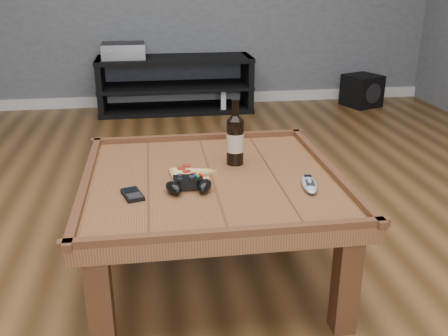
{
  "coord_description": "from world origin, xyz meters",
  "views": [
    {
      "loc": [
        -0.21,
        -1.82,
        1.21
      ],
      "look_at": [
        0.04,
        -0.09,
        0.52
      ],
      "focal_mm": 40.0,
      "sensor_mm": 36.0,
      "label": 1
    }
  ],
  "objects": [
    {
      "name": "ground",
      "position": [
        0.0,
        0.0,
        0.0
      ],
      "size": [
        6.0,
        6.0,
        0.0
      ],
      "primitive_type": "plane",
      "color": "#422B13",
      "rests_on": "ground"
    },
    {
      "name": "baseboard",
      "position": [
        0.0,
        2.99,
        0.05
      ],
      "size": [
        5.0,
        0.02,
        0.1
      ],
      "primitive_type": "cube",
      "color": "silver",
      "rests_on": "ground"
    },
    {
      "name": "coffee_table",
      "position": [
        0.0,
        0.0,
        0.39
      ],
      "size": [
        1.03,
        1.03,
        0.48
      ],
      "color": "#5D2F1A",
      "rests_on": "ground"
    },
    {
      "name": "media_console",
      "position": [
        0.0,
        2.75,
        0.25
      ],
      "size": [
        1.4,
        0.45,
        0.5
      ],
      "color": "black",
      "rests_on": "ground"
    },
    {
      "name": "beer_bottle",
      "position": [
        0.12,
        0.13,
        0.56
      ],
      "size": [
        0.07,
        0.07,
        0.28
      ],
      "color": "black",
      "rests_on": "coffee_table"
    },
    {
      "name": "game_controller",
      "position": [
        -0.1,
        -0.12,
        0.47
      ],
      "size": [
        0.2,
        0.13,
        0.05
      ],
      "rotation": [
        0.0,
        0.0,
        0.02
      ],
      "color": "black",
      "rests_on": "coffee_table"
    },
    {
      "name": "pizza_slice",
      "position": [
        -0.1,
        0.01,
        0.46
      ],
      "size": [
        0.18,
        0.27,
        0.03
      ],
      "rotation": [
        0.0,
        0.0,
        0.1
      ],
      "color": "tan",
      "rests_on": "coffee_table"
    },
    {
      "name": "smartphone",
      "position": [
        -0.31,
        -0.14,
        0.46
      ],
      "size": [
        0.09,
        0.13,
        0.02
      ],
      "rotation": [
        0.0,
        0.0,
        0.3
      ],
      "color": "black",
      "rests_on": "coffee_table"
    },
    {
      "name": "remote_control",
      "position": [
        0.35,
        -0.15,
        0.46
      ],
      "size": [
        0.09,
        0.19,
        0.03
      ],
      "rotation": [
        0.0,
        0.0,
        -0.18
      ],
      "color": "#9398A0",
      "rests_on": "coffee_table"
    },
    {
      "name": "av_receiver",
      "position": [
        -0.45,
        2.75,
        0.57
      ],
      "size": [
        0.38,
        0.33,
        0.13
      ],
      "rotation": [
        0.0,
        0.0,
        0.03
      ],
      "color": "black",
      "rests_on": "media_console"
    },
    {
      "name": "subwoofer",
      "position": [
        1.79,
        2.68,
        0.15
      ],
      "size": [
        0.39,
        0.39,
        0.3
      ],
      "rotation": [
        0.0,
        0.0,
        0.38
      ],
      "color": "black",
      "rests_on": "ground"
    },
    {
      "name": "game_console",
      "position": [
        0.43,
        2.65,
        0.1
      ],
      "size": [
        0.12,
        0.19,
        0.23
      ],
      "rotation": [
        0.0,
        0.0,
        -0.14
      ],
      "color": "slate",
      "rests_on": "ground"
    }
  ]
}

